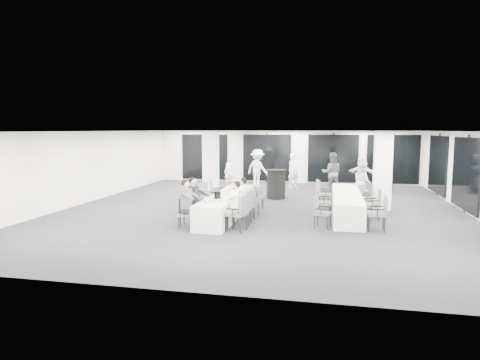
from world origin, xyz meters
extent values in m
cube|color=#26262B|center=(0.00, 0.00, -0.01)|extent=(14.00, 16.00, 0.02)
cube|color=white|center=(0.00, 0.00, 2.81)|extent=(14.00, 16.00, 0.02)
cube|color=silver|center=(-7.01, 0.00, 1.40)|extent=(0.02, 16.00, 2.80)
cube|color=silver|center=(7.01, 0.00, 1.40)|extent=(0.02, 16.00, 2.80)
cube|color=silver|center=(0.00, 8.01, 1.40)|extent=(14.00, 0.02, 2.80)
cube|color=silver|center=(0.00, -8.01, 1.40)|extent=(14.00, 0.02, 2.80)
cube|color=black|center=(0.00, 7.94, 1.35)|extent=(13.60, 0.06, 2.50)
cube|color=black|center=(6.94, 1.00, 1.35)|extent=(0.06, 14.00, 2.50)
cube|color=white|center=(-2.80, 3.20, 1.40)|extent=(0.60, 0.60, 2.80)
cube|color=white|center=(4.20, 1.00, 1.40)|extent=(0.60, 0.60, 2.80)
cube|color=white|center=(-0.95, -1.38, 0.38)|extent=(0.90, 5.00, 0.75)
cube|color=white|center=(2.93, -0.30, 0.38)|extent=(0.90, 5.00, 0.75)
cylinder|color=black|center=(0.18, 2.60, 0.60)|extent=(0.76, 0.76, 1.20)
cylinder|color=black|center=(0.18, 2.60, 1.20)|extent=(0.87, 0.87, 0.02)
cube|color=#57595F|center=(-1.70, -3.36, 0.43)|extent=(0.53, 0.54, 0.08)
cube|color=#57595F|center=(-1.90, -3.41, 0.69)|extent=(0.15, 0.44, 0.44)
cylinder|color=black|center=(-1.93, -3.22, 0.20)|extent=(0.03, 0.03, 0.39)
cylinder|color=black|center=(-1.84, -3.59, 0.20)|extent=(0.03, 0.03, 0.39)
cylinder|color=black|center=(-1.55, -3.13, 0.20)|extent=(0.03, 0.03, 0.39)
cylinder|color=black|center=(-1.47, -3.51, 0.20)|extent=(0.03, 0.03, 0.39)
cube|color=black|center=(-1.75, -3.13, 0.59)|extent=(0.32, 0.11, 0.04)
cube|color=black|center=(-1.65, -3.59, 0.59)|extent=(0.32, 0.11, 0.04)
cube|color=#57595F|center=(-1.70, -2.71, 0.45)|extent=(0.54, 0.55, 0.08)
cube|color=#57595F|center=(-1.91, -2.67, 0.72)|extent=(0.14, 0.46, 0.46)
cylinder|color=black|center=(-1.86, -2.48, 0.20)|extent=(0.04, 0.04, 0.41)
cylinder|color=black|center=(-1.93, -2.87, 0.20)|extent=(0.04, 0.04, 0.41)
cylinder|color=black|center=(-1.47, -2.55, 0.20)|extent=(0.04, 0.04, 0.41)
cylinder|color=black|center=(-1.54, -2.94, 0.20)|extent=(0.04, 0.04, 0.41)
cube|color=black|center=(-1.65, -2.47, 0.62)|extent=(0.34, 0.10, 0.04)
cube|color=black|center=(-1.74, -2.96, 0.62)|extent=(0.34, 0.10, 0.04)
cube|color=#57595F|center=(-1.70, -1.55, 0.42)|extent=(0.50, 0.51, 0.07)
cube|color=#57595F|center=(-1.90, -1.51, 0.67)|extent=(0.13, 0.43, 0.43)
cylinder|color=black|center=(-1.85, -1.33, 0.19)|extent=(0.03, 0.03, 0.38)
cylinder|color=black|center=(-1.91, -1.70, 0.19)|extent=(0.03, 0.03, 0.38)
cylinder|color=black|center=(-1.48, -1.39, 0.19)|extent=(0.03, 0.03, 0.38)
cylinder|color=black|center=(-1.55, -1.76, 0.19)|extent=(0.03, 0.03, 0.38)
cube|color=black|center=(-1.66, -1.32, 0.58)|extent=(0.32, 0.09, 0.04)
cube|color=black|center=(-1.74, -1.78, 0.58)|extent=(0.32, 0.09, 0.04)
cube|color=#57595F|center=(-1.70, -0.86, 0.49)|extent=(0.60, 0.62, 0.09)
cube|color=#57595F|center=(-1.93, -0.81, 0.78)|extent=(0.18, 0.50, 0.50)
cylinder|color=black|center=(-1.86, -0.61, 0.22)|extent=(0.04, 0.04, 0.44)
cylinder|color=black|center=(-1.96, -1.03, 0.22)|extent=(0.04, 0.04, 0.44)
cylinder|color=black|center=(-1.44, -0.70, 0.22)|extent=(0.04, 0.04, 0.44)
cylinder|color=black|center=(-1.54, -1.12, 0.22)|extent=(0.04, 0.04, 0.44)
cube|color=black|center=(-1.64, -0.60, 0.67)|extent=(0.37, 0.13, 0.04)
cube|color=black|center=(-1.76, -1.13, 0.67)|extent=(0.37, 0.13, 0.04)
cube|color=#57595F|center=(-1.70, 0.25, 0.48)|extent=(0.60, 0.62, 0.09)
cube|color=#57595F|center=(-1.93, 0.20, 0.77)|extent=(0.18, 0.50, 0.49)
cylinder|color=black|center=(-1.96, 0.41, 0.22)|extent=(0.04, 0.04, 0.44)
cylinder|color=black|center=(-1.86, -0.01, 0.22)|extent=(0.04, 0.04, 0.44)
cylinder|color=black|center=(-1.54, 0.51, 0.22)|extent=(0.04, 0.04, 0.44)
cylinder|color=black|center=(-1.44, 0.10, 0.22)|extent=(0.04, 0.04, 0.44)
cube|color=black|center=(-1.76, 0.51, 0.67)|extent=(0.37, 0.13, 0.04)
cube|color=black|center=(-1.63, -0.01, 0.67)|extent=(0.37, 0.13, 0.04)
cube|color=#57595F|center=(-0.20, -3.35, 0.49)|extent=(0.61, 0.63, 0.09)
cube|color=#57595F|center=(0.04, -3.40, 0.79)|extent=(0.18, 0.51, 0.50)
cylinder|color=black|center=(-0.04, -3.61, 0.22)|extent=(0.04, 0.04, 0.45)
cylinder|color=black|center=(0.07, -3.18, 0.22)|extent=(0.04, 0.04, 0.45)
cylinder|color=black|center=(-0.46, -3.51, 0.22)|extent=(0.04, 0.04, 0.45)
cylinder|color=black|center=(-0.36, -3.08, 0.22)|extent=(0.04, 0.04, 0.45)
cube|color=black|center=(-0.26, -3.61, 0.68)|extent=(0.37, 0.13, 0.04)
cube|color=black|center=(-0.14, -3.08, 0.68)|extent=(0.37, 0.13, 0.04)
cube|color=#57595F|center=(-0.20, -2.45, 0.49)|extent=(0.52, 0.55, 0.09)
cube|color=#57595F|center=(0.04, -2.44, 0.79)|extent=(0.09, 0.51, 0.50)
cylinder|color=black|center=(0.03, -2.66, 0.22)|extent=(0.04, 0.04, 0.45)
cylinder|color=black|center=(0.01, -2.22, 0.22)|extent=(0.04, 0.04, 0.45)
cylinder|color=black|center=(-0.41, -2.67, 0.22)|extent=(0.04, 0.04, 0.45)
cylinder|color=black|center=(-0.43, -2.24, 0.22)|extent=(0.04, 0.04, 0.45)
cube|color=black|center=(-0.19, -2.72, 0.68)|extent=(0.37, 0.06, 0.04)
cube|color=black|center=(-0.21, -2.17, 0.68)|extent=(0.37, 0.06, 0.04)
cube|color=#57595F|center=(-0.20, -1.60, 0.41)|extent=(0.52, 0.53, 0.07)
cube|color=#57595F|center=(0.00, -1.55, 0.66)|extent=(0.16, 0.42, 0.42)
cylinder|color=black|center=(0.03, -1.73, 0.19)|extent=(0.03, 0.03, 0.38)
cylinder|color=black|center=(-0.07, -1.38, 0.19)|extent=(0.03, 0.03, 0.38)
cylinder|color=black|center=(-0.33, -1.83, 0.19)|extent=(0.03, 0.03, 0.38)
cylinder|color=black|center=(-0.42, -1.47, 0.19)|extent=(0.03, 0.03, 0.38)
cube|color=black|center=(-0.14, -1.82, 0.57)|extent=(0.31, 0.11, 0.04)
cube|color=black|center=(-0.26, -1.38, 0.57)|extent=(0.31, 0.11, 0.04)
cube|color=#57595F|center=(-0.20, -0.83, 0.49)|extent=(0.58, 0.59, 0.09)
cube|color=#57595F|center=(0.04, -0.79, 0.78)|extent=(0.15, 0.50, 0.50)
cylinder|color=black|center=(0.05, -1.01, 0.22)|extent=(0.04, 0.04, 0.44)
cylinder|color=black|center=(-0.02, -0.58, 0.22)|extent=(0.04, 0.04, 0.44)
cylinder|color=black|center=(-0.38, -1.08, 0.22)|extent=(0.04, 0.04, 0.44)
cylinder|color=black|center=(-0.45, -0.65, 0.22)|extent=(0.04, 0.04, 0.44)
cube|color=black|center=(-0.15, -1.10, 0.67)|extent=(0.37, 0.10, 0.04)
cube|color=black|center=(-0.24, -0.57, 0.67)|extent=(0.37, 0.10, 0.04)
cube|color=#57595F|center=(-0.20, 0.21, 0.43)|extent=(0.47, 0.49, 0.08)
cube|color=#57595F|center=(0.01, 0.22, 0.68)|extent=(0.09, 0.44, 0.44)
cylinder|color=black|center=(0.01, 0.03, 0.19)|extent=(0.03, 0.03, 0.39)
cylinder|color=black|center=(-0.02, 0.41, 0.19)|extent=(0.03, 0.03, 0.39)
cylinder|color=black|center=(-0.37, 0.00, 0.19)|extent=(0.03, 0.03, 0.39)
cylinder|color=black|center=(-0.40, 0.38, 0.19)|extent=(0.03, 0.03, 0.39)
cube|color=black|center=(-0.18, -0.03, 0.59)|extent=(0.32, 0.06, 0.04)
cube|color=black|center=(-0.22, 0.44, 0.59)|extent=(0.32, 0.06, 0.04)
cube|color=#57595F|center=(2.18, -2.42, 0.43)|extent=(0.53, 0.54, 0.08)
cube|color=#57595F|center=(1.98, -2.38, 0.69)|extent=(0.15, 0.44, 0.44)
cylinder|color=black|center=(2.03, -2.19, 0.20)|extent=(0.03, 0.03, 0.39)
cylinder|color=black|center=(1.96, -2.57, 0.20)|extent=(0.03, 0.03, 0.39)
cylinder|color=black|center=(2.41, -2.27, 0.20)|extent=(0.03, 0.03, 0.39)
cylinder|color=black|center=(2.33, -2.65, 0.20)|extent=(0.03, 0.03, 0.39)
cube|color=black|center=(2.23, -2.18, 0.60)|extent=(0.33, 0.10, 0.04)
cube|color=black|center=(2.13, -2.65, 0.60)|extent=(0.33, 0.10, 0.04)
cube|color=#57595F|center=(2.18, -0.82, 0.47)|extent=(0.51, 0.53, 0.08)
cube|color=#57595F|center=(1.95, -0.84, 0.75)|extent=(0.10, 0.48, 0.48)
cylinder|color=black|center=(1.96, -0.63, 0.21)|extent=(0.04, 0.04, 0.43)
cylinder|color=black|center=(1.99, -1.05, 0.21)|extent=(0.04, 0.04, 0.43)
cylinder|color=black|center=(2.38, -0.60, 0.21)|extent=(0.04, 0.04, 0.43)
cylinder|color=black|center=(2.40, -1.02, 0.21)|extent=(0.04, 0.04, 0.43)
cube|color=black|center=(2.16, -0.57, 0.64)|extent=(0.36, 0.07, 0.04)
cube|color=black|center=(2.20, -1.08, 0.64)|extent=(0.36, 0.07, 0.04)
cube|color=#57595F|center=(2.18, 0.78, 0.49)|extent=(0.60, 0.61, 0.09)
cube|color=#57595F|center=(1.95, 0.73, 0.79)|extent=(0.16, 0.50, 0.50)
cylinder|color=black|center=(1.93, 0.95, 0.22)|extent=(0.04, 0.04, 0.45)
cylinder|color=black|center=(2.01, 0.52, 0.22)|extent=(0.04, 0.04, 0.45)
cylinder|color=black|center=(2.35, 1.04, 0.22)|extent=(0.04, 0.04, 0.45)
cylinder|color=black|center=(2.44, 0.61, 0.22)|extent=(0.04, 0.04, 0.45)
cube|color=black|center=(2.13, 1.05, 0.68)|extent=(0.37, 0.12, 0.04)
cube|color=black|center=(2.24, 0.51, 0.68)|extent=(0.37, 0.12, 0.04)
cube|color=#57595F|center=(3.68, -2.44, 0.48)|extent=(0.50, 0.52, 0.08)
cube|color=#57595F|center=(3.92, -2.45, 0.76)|extent=(0.07, 0.49, 0.49)
cylinder|color=black|center=(3.89, -2.66, 0.22)|extent=(0.04, 0.04, 0.44)
cylinder|color=black|center=(3.90, -2.24, 0.22)|extent=(0.04, 0.04, 0.44)
cylinder|color=black|center=(3.47, -2.65, 0.22)|extent=(0.04, 0.04, 0.44)
cylinder|color=black|center=(3.47, -2.23, 0.22)|extent=(0.04, 0.04, 0.44)
cube|color=black|center=(3.68, -2.71, 0.66)|extent=(0.36, 0.05, 0.04)
cube|color=black|center=(3.69, -2.18, 0.66)|extent=(0.36, 0.05, 0.04)
cube|color=#57595F|center=(3.68, -0.94, 0.47)|extent=(0.49, 0.51, 0.08)
cube|color=#57595F|center=(3.91, -0.94, 0.76)|extent=(0.07, 0.49, 0.48)
cylinder|color=black|center=(3.90, -1.15, 0.22)|extent=(0.04, 0.04, 0.43)
cylinder|color=black|center=(3.89, -0.72, 0.22)|extent=(0.04, 0.04, 0.43)
cylinder|color=black|center=(3.48, -1.15, 0.22)|extent=(0.04, 0.04, 0.43)
cylinder|color=black|center=(3.47, -0.73, 0.22)|extent=(0.04, 0.04, 0.43)
cube|color=black|center=(3.69, -1.20, 0.65)|extent=(0.36, 0.05, 0.04)
cube|color=black|center=(3.68, -0.68, 0.65)|extent=(0.36, 0.05, 0.04)
cube|color=#57595F|center=(3.68, 0.76, 0.41)|extent=(0.49, 0.50, 0.07)
cube|color=#57595F|center=(3.88, 0.73, 0.66)|extent=(0.13, 0.42, 0.42)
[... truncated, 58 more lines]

